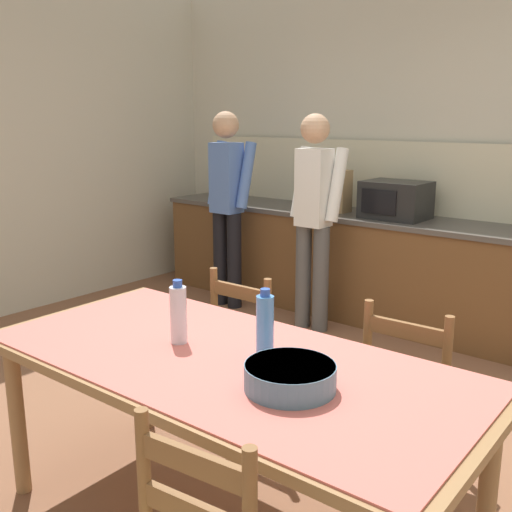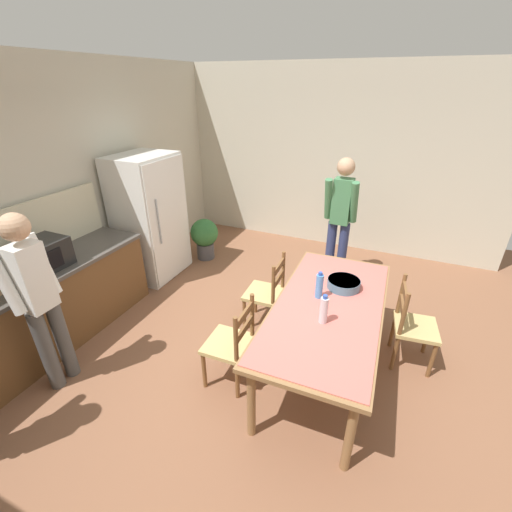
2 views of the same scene
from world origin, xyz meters
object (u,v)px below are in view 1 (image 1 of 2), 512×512
at_px(chair_side_far_left, 255,351).
at_px(bottle_near_centre, 178,314).
at_px(serving_bowl, 290,375).
at_px(chair_side_far_right, 414,398).
at_px(person_at_counter, 314,211).
at_px(paper_bag, 336,191).
at_px(bottle_off_centre, 265,324).
at_px(microwave, 396,200).
at_px(person_at_sink, 227,199).
at_px(dining_table, 226,375).

bearing_deg(chair_side_far_left, bottle_near_centre, 104.30).
distance_m(serving_bowl, chair_side_far_left, 1.24).
distance_m(serving_bowl, chair_side_far_right, 0.93).
xyz_separation_m(chair_side_far_right, person_at_counter, (-1.57, 1.50, 0.52)).
xyz_separation_m(paper_bag, person_at_counter, (0.12, -0.51, -0.10)).
bearing_deg(bottle_off_centre, paper_bag, 116.82).
xyz_separation_m(bottle_off_centre, chair_side_far_right, (0.35, 0.66, -0.46)).
xyz_separation_m(microwave, serving_bowl, (1.05, -2.86, -0.21)).
distance_m(bottle_off_centre, chair_side_far_right, 0.88).
height_order(paper_bag, bottle_off_centre, paper_bag).
distance_m(person_at_sink, person_at_counter, 0.94).
xyz_separation_m(paper_bag, serving_bowl, (1.61, -2.85, -0.24)).
relative_size(dining_table, chair_side_far_left, 2.27).
distance_m(paper_bag, person_at_sink, 0.96).
relative_size(microwave, person_at_counter, 0.29).
height_order(paper_bag, bottle_near_centre, paper_bag).
distance_m(bottle_off_centre, serving_bowl, 0.33).
xyz_separation_m(bottle_off_centre, person_at_sink, (-2.17, 2.18, 0.08)).
distance_m(microwave, bottle_off_centre, 2.79).
relative_size(bottle_near_centre, bottle_off_centre, 1.00).
distance_m(dining_table, serving_bowl, 0.39).
xyz_separation_m(bottle_near_centre, chair_side_far_right, (0.70, 0.79, -0.46)).
distance_m(bottle_off_centre, person_at_sink, 3.07).
bearing_deg(dining_table, person_at_counter, 116.30).
height_order(paper_bag, dining_table, paper_bag).
bearing_deg(chair_side_far_right, person_at_sink, -33.55).
bearing_deg(person_at_counter, bottle_near_centre, -159.14).
relative_size(dining_table, person_at_counter, 1.20).
xyz_separation_m(paper_bag, chair_side_far_left, (0.77, -2.03, -0.63)).
distance_m(dining_table, bottle_near_centre, 0.33).
xyz_separation_m(bottle_near_centre, person_at_sink, (-1.81, 2.30, 0.08)).
bearing_deg(bottle_off_centre, chair_side_far_left, 131.98).
bearing_deg(paper_bag, serving_bowl, -60.59).
bearing_deg(person_at_sink, bottle_near_centre, -141.87).
height_order(serving_bowl, chair_side_far_left, chair_side_far_left).
distance_m(microwave, person_at_counter, 0.68).
bearing_deg(chair_side_far_left, microwave, -85.76).
bearing_deg(person_at_sink, chair_side_far_left, -134.05).
relative_size(dining_table, chair_side_far_right, 2.27).
relative_size(bottle_near_centre, person_at_sink, 0.16).
height_order(paper_bag, chair_side_far_left, paper_bag).
height_order(chair_side_far_right, person_at_sink, person_at_sink).
bearing_deg(person_at_sink, dining_table, -138.07).
distance_m(bottle_near_centre, chair_side_far_left, 0.92).
bearing_deg(paper_bag, person_at_sink, -148.98).
distance_m(dining_table, chair_side_far_left, 0.94).
bearing_deg(microwave, bottle_near_centre, -81.22).
distance_m(paper_bag, dining_table, 3.08).
bearing_deg(person_at_sink, bottle_off_centre, -135.16).
relative_size(microwave, chair_side_far_right, 0.55).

